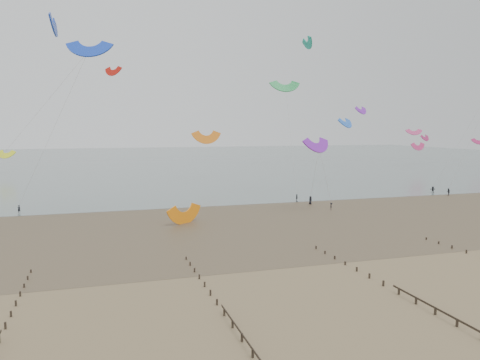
# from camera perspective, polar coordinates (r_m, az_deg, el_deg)

# --- Properties ---
(ground) EXTENTS (500.00, 500.00, 0.00)m
(ground) POSITION_cam_1_polar(r_m,az_deg,el_deg) (53.56, 11.13, -11.71)
(ground) COLOR brown
(ground) RESTS_ON ground
(sea_and_shore) EXTENTS (500.00, 665.00, 0.03)m
(sea_and_shore) POSITION_cam_1_polar(r_m,az_deg,el_deg) (83.38, -2.66, -5.04)
(sea_and_shore) COLOR #475654
(sea_and_shore) RESTS_ON ground
(kitesurfers) EXTENTS (97.63, 15.99, 1.78)m
(kitesurfers) POSITION_cam_1_polar(r_m,az_deg,el_deg) (110.79, 14.57, -1.95)
(kitesurfers) COLOR black
(kitesurfers) RESTS_ON ground
(grounded_kite) EXTENTS (8.26, 7.86, 3.59)m
(grounded_kite) POSITION_cam_1_polar(r_m,az_deg,el_deg) (82.01, -6.73, -5.28)
(grounded_kite) COLOR orange
(grounded_kite) RESTS_ON ground
(kites_airborne) EXTENTS (236.57, 115.57, 34.65)m
(kites_airborne) POSITION_cam_1_polar(r_m,az_deg,el_deg) (134.12, -7.88, 7.89)
(kites_airborne) COLOR blue
(kites_airborne) RESTS_ON ground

